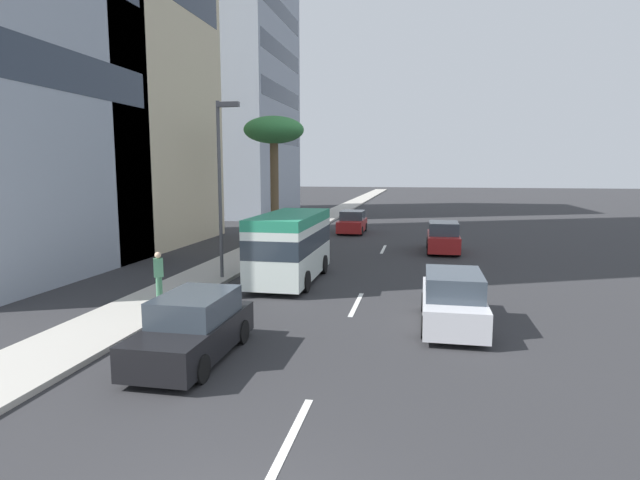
{
  "coord_description": "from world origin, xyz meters",
  "views": [
    {
      "loc": [
        -5.25,
        -2.15,
        4.68
      ],
      "look_at": [
        16.34,
        2.11,
        1.65
      ],
      "focal_mm": 29.08,
      "sensor_mm": 36.0,
      "label": 1
    }
  ],
  "objects": [
    {
      "name": "car_second",
      "position": [
        32.4,
        2.84,
        0.77
      ],
      "size": [
        4.13,
        1.85,
        1.63
      ],
      "rotation": [
        0.0,
        0.0,
        3.14
      ],
      "color": "#A51E1E",
      "rests_on": "ground_plane"
    },
    {
      "name": "ground_plane",
      "position": [
        31.5,
        0.0,
        0.0
      ],
      "size": [
        198.0,
        198.0,
        0.0
      ],
      "primitive_type": "plane",
      "color": "#2D2D30"
    },
    {
      "name": "lane_stripe_near",
      "position": [
        2.93,
        0.0,
        0.01
      ],
      "size": [
        3.2,
        0.16,
        0.01
      ],
      "primitive_type": "cube",
      "color": "silver",
      "rests_on": "ground_plane"
    },
    {
      "name": "car_fourth",
      "position": [
        6.32,
        3.33,
        0.76
      ],
      "size": [
        4.3,
        1.8,
        1.61
      ],
      "rotation": [
        0.0,
        0.0,
        3.14
      ],
      "color": "black",
      "rests_on": "ground_plane"
    },
    {
      "name": "minibus_fifth",
      "position": [
        15.45,
        3.18,
        1.57
      ],
      "size": [
        6.3,
        2.33,
        2.84
      ],
      "rotation": [
        0.0,
        0.0,
        3.14
      ],
      "color": "silver",
      "rests_on": "ground_plane"
    },
    {
      "name": "pedestrian_by_tree",
      "position": [
        10.94,
        6.75,
        1.08
      ],
      "size": [
        0.35,
        0.39,
        1.69
      ],
      "rotation": [
        0.0,
        0.0,
        5.23
      ],
      "color": "#4C8C66",
      "rests_on": "sidewalk_right"
    },
    {
      "name": "office_tower_far",
      "position": [
        46.58,
        18.85,
        16.77
      ],
      "size": [
        15.25,
        13.83,
        33.54
      ],
      "color": "#99A3B2",
      "rests_on": "ground_plane"
    },
    {
      "name": "lane_stripe_mid",
      "position": [
        12.22,
        0.0,
        0.01
      ],
      "size": [
        3.2,
        0.16,
        0.01
      ],
      "primitive_type": "cube",
      "color": "silver",
      "rests_on": "ground_plane"
    },
    {
      "name": "car_third",
      "position": [
        24.64,
        -3.38,
        0.81
      ],
      "size": [
        4.36,
        1.8,
        1.72
      ],
      "color": "#A51E1E",
      "rests_on": "ground_plane"
    },
    {
      "name": "street_lamp",
      "position": [
        15.01,
        5.96,
        4.59
      ],
      "size": [
        0.24,
        0.97,
        7.26
      ],
      "color": "#4C4C51",
      "rests_on": "sidewalk_right"
    },
    {
      "name": "palm_tree",
      "position": [
        26.63,
        7.09,
        6.85
      ],
      "size": [
        3.78,
        3.78,
        7.81
      ],
      "color": "brown",
      "rests_on": "sidewalk_right"
    },
    {
      "name": "pedestrian_mid_block",
      "position": [
        24.96,
        6.66,
        1.07
      ],
      "size": [
        0.34,
        0.39,
        1.67
      ],
      "rotation": [
        0.0,
        0.0,
        4.23
      ],
      "color": "beige",
      "rests_on": "sidewalk_right"
    },
    {
      "name": "pedestrian_near_lamp",
      "position": [
        21.11,
        6.18,
        1.08
      ],
      "size": [
        0.36,
        0.39,
        1.69
      ],
      "rotation": [
        0.0,
        0.0,
        5.3
      ],
      "color": "navy",
      "rests_on": "sidewalk_right"
    },
    {
      "name": "lane_stripe_far",
      "position": [
        24.91,
        0.0,
        0.01
      ],
      "size": [
        3.2,
        0.16,
        0.01
      ],
      "primitive_type": "cube",
      "color": "silver",
      "rests_on": "ground_plane"
    },
    {
      "name": "sidewalk_right",
      "position": [
        31.5,
        6.94,
        0.07
      ],
      "size": [
        162.0,
        2.54,
        0.15
      ],
      "primitive_type": "cube",
      "color": "#B2ADA3",
      "rests_on": "ground_plane"
    },
    {
      "name": "car_lead",
      "position": [
        10.28,
        -3.13,
        0.79
      ],
      "size": [
        4.5,
        1.83,
        1.67
      ],
      "color": "silver",
      "rests_on": "ground_plane"
    }
  ]
}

